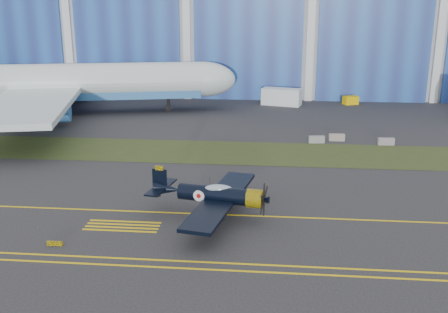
# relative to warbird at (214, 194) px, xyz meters

# --- Properties ---
(ground) EXTENTS (260.00, 260.00, 0.00)m
(ground) POSITION_rel_warbird_xyz_m (10.89, 5.57, -2.04)
(ground) COLOR #313134
(ground) RESTS_ON ground
(grass_median) EXTENTS (260.00, 10.00, 0.02)m
(grass_median) POSITION_rel_warbird_xyz_m (10.89, 19.57, -2.02)
(grass_median) COLOR #475128
(grass_median) RESTS_ON ground
(hangar) EXTENTS (220.00, 45.70, 30.00)m
(hangar) POSITION_rel_warbird_xyz_m (10.89, 77.35, 12.92)
(hangar) COLOR silver
(hangar) RESTS_ON ground
(taxiway_centreline) EXTENTS (200.00, 0.20, 0.02)m
(taxiway_centreline) POSITION_rel_warbird_xyz_m (10.89, 0.57, -2.03)
(taxiway_centreline) COLOR yellow
(taxiway_centreline) RESTS_ON ground
(edge_line_near) EXTENTS (80.00, 0.20, 0.02)m
(edge_line_near) POSITION_rel_warbird_xyz_m (10.89, -8.93, -2.03)
(edge_line_near) COLOR yellow
(edge_line_near) RESTS_ON ground
(edge_line_far) EXTENTS (80.00, 0.20, 0.02)m
(edge_line_far) POSITION_rel_warbird_xyz_m (10.89, -7.93, -2.03)
(edge_line_far) COLOR yellow
(edge_line_far) RESTS_ON ground
(hold_short_ladder) EXTENTS (6.00, 2.40, 0.02)m
(hold_short_ladder) POSITION_rel_warbird_xyz_m (-7.11, -2.53, -2.03)
(hold_short_ladder) COLOR yellow
(hold_short_ladder) RESTS_ON ground
(guard_board_left) EXTENTS (1.20, 0.15, 0.35)m
(guard_board_left) POSITION_rel_warbird_xyz_m (-11.11, -6.43, -1.86)
(guard_board_left) COLOR yellow
(guard_board_left) RESTS_ON ground
(warbird) EXTENTS (13.63, 15.50, 4.05)m
(warbird) POSITION_rel_warbird_xyz_m (0.00, 0.00, 0.00)
(warbird) COLOR black
(warbird) RESTS_ON ground
(jetliner) EXTENTS (75.65, 68.30, 22.61)m
(jetliner) POSITION_rel_warbird_xyz_m (-29.96, 39.27, 9.27)
(jetliner) COLOR silver
(jetliner) RESTS_ON ground
(shipping_container) EXTENTS (7.13, 4.28, 2.89)m
(shipping_container) POSITION_rel_warbird_xyz_m (6.07, 50.06, -0.59)
(shipping_container) COLOR white
(shipping_container) RESTS_ON ground
(tug) EXTENTS (2.85, 2.35, 1.43)m
(tug) POSITION_rel_warbird_xyz_m (18.12, 51.86, -1.32)
(tug) COLOR yellow
(tug) RESTS_ON ground
(barrier_a) EXTENTS (2.07, 0.90, 0.90)m
(barrier_a) POSITION_rel_warbird_xyz_m (10.32, 25.01, -1.59)
(barrier_a) COLOR gray
(barrier_a) RESTS_ON ground
(barrier_b) EXTENTS (2.02, 0.67, 0.90)m
(barrier_b) POSITION_rel_warbird_xyz_m (13.00, 26.32, -1.59)
(barrier_b) COLOR gray
(barrier_b) RESTS_ON ground
(barrier_c) EXTENTS (2.03, 0.70, 0.90)m
(barrier_c) POSITION_rel_warbird_xyz_m (18.94, 24.80, -1.59)
(barrier_c) COLOR gray
(barrier_c) RESTS_ON ground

